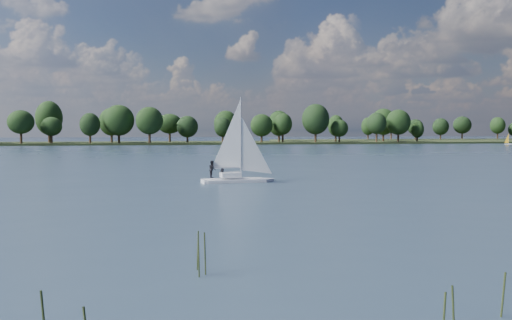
% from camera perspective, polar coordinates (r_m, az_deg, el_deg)
% --- Properties ---
extents(ground, '(700.00, 700.00, 0.00)m').
position_cam_1_polar(ground, '(127.74, -3.32, 0.47)').
color(ground, '#233342').
rests_on(ground, ground).
extents(far_shore, '(660.00, 40.00, 1.50)m').
position_cam_1_polar(far_shore, '(239.10, -7.06, 1.62)').
color(far_shore, black).
rests_on(far_shore, ground).
extents(far_shore_back, '(220.00, 30.00, 1.40)m').
position_cam_1_polar(far_shore_back, '(337.08, 20.53, 1.85)').
color(far_shore_back, black).
rests_on(far_shore_back, ground).
extents(sailboat, '(7.45, 2.86, 9.56)m').
position_cam_1_polar(sailboat, '(60.94, -2.19, 0.23)').
color(sailboat, silver).
rests_on(sailboat, ground).
extents(dinghy_orange, '(3.18, 2.46, 4.77)m').
position_cam_1_polar(dinghy_orange, '(250.39, 23.95, 1.71)').
color(dinghy_orange, white).
rests_on(dinghy_orange, ground).
extents(treeline, '(562.91, 74.44, 18.17)m').
position_cam_1_polar(treeline, '(235.24, -7.92, 3.59)').
color(treeline, black).
rests_on(treeline, ground).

